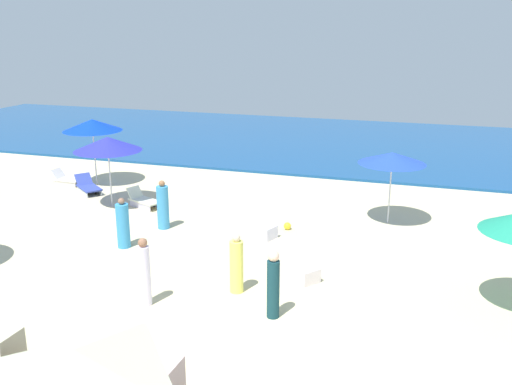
% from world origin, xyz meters
% --- Properties ---
extents(ground_plane, '(60.00, 60.00, 0.00)m').
position_xyz_m(ground_plane, '(0.00, 0.00, 0.00)').
color(ground_plane, beige).
extents(ocean, '(60.00, 15.60, 0.12)m').
position_xyz_m(ocean, '(0.00, 22.20, 0.06)').
color(ocean, navy).
rests_on(ocean, ground_plane).
extents(umbrella_0, '(2.47, 2.47, 2.61)m').
position_xyz_m(umbrella_0, '(-8.37, 8.18, 2.36)').
color(umbrella_0, silver).
rests_on(umbrella_0, ground_plane).
extents(lounge_chair_0_0, '(1.53, 1.09, 0.66)m').
position_xyz_m(lounge_chair_0_0, '(-7.20, 8.45, 0.25)').
color(lounge_chair_0_0, silver).
rests_on(lounge_chair_0_0, ground_plane).
extents(umbrella_3, '(2.23, 2.23, 2.46)m').
position_xyz_m(umbrella_3, '(1.62, 9.37, 2.27)').
color(umbrella_3, silver).
rests_on(umbrella_3, ground_plane).
extents(umbrella_4, '(2.42, 2.42, 2.77)m').
position_xyz_m(umbrella_4, '(-10.59, 10.61, 2.53)').
color(umbrella_4, silver).
rests_on(umbrella_4, ground_plane).
extents(lounge_chair_4_0, '(1.29, 0.68, 0.65)m').
position_xyz_m(lounge_chair_4_0, '(-11.73, 10.15, 0.25)').
color(lounge_chair_4_0, silver).
rests_on(lounge_chair_4_0, ground_plane).
extents(lounge_chair_4_1, '(1.56, 1.41, 0.67)m').
position_xyz_m(lounge_chair_4_1, '(-10.21, 9.41, 0.25)').
color(lounge_chair_4_1, silver).
rests_on(lounge_chair_4_1, ground_plane).
extents(beachgoer_0, '(0.41, 0.41, 1.71)m').
position_xyz_m(beachgoer_0, '(-3.41, 1.59, 0.82)').
color(beachgoer_0, white).
rests_on(beachgoer_0, ground_plane).
extents(beachgoer_1, '(0.41, 0.41, 1.65)m').
position_xyz_m(beachgoer_1, '(-0.31, 1.94, 0.80)').
color(beachgoer_1, '#143942').
rests_on(beachgoer_1, ground_plane).
extents(beachgoer_2, '(0.55, 0.55, 1.56)m').
position_xyz_m(beachgoer_2, '(-5.83, 4.70, 0.71)').
color(beachgoer_2, '#3895D5').
rests_on(beachgoer_2, ground_plane).
extents(beachgoer_3, '(0.52, 0.52, 1.64)m').
position_xyz_m(beachgoer_3, '(-5.44, 6.58, 0.75)').
color(beachgoer_3, '#3C96D3').
rests_on(beachgoer_3, ground_plane).
extents(beachgoer_4, '(0.45, 0.45, 1.55)m').
position_xyz_m(beachgoer_4, '(-1.55, 2.91, 0.72)').
color(beachgoer_4, '#F9F266').
rests_on(beachgoer_4, ground_plane).
extents(cooler_box_0, '(0.63, 0.68, 0.39)m').
position_xyz_m(cooler_box_0, '(0.06, 3.95, 0.20)').
color(cooler_box_0, silver).
rests_on(cooler_box_0, ground_plane).
extents(beach_ball_1, '(0.24, 0.24, 0.24)m').
position_xyz_m(beach_ball_1, '(-1.48, 7.71, 0.12)').
color(beach_ball_1, yellow).
rests_on(beach_ball_1, ground_plane).
extents(cooler_box_2, '(0.50, 0.66, 0.41)m').
position_xyz_m(cooler_box_2, '(-1.82, 6.68, 0.21)').
color(cooler_box_2, white).
rests_on(cooler_box_2, ground_plane).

